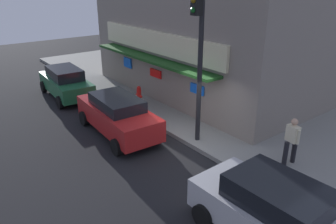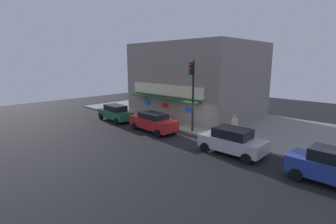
{
  "view_description": "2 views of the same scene",
  "coord_description": "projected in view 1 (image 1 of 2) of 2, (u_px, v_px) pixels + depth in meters",
  "views": [
    {
      "loc": [
        8.45,
        -7.28,
        5.93
      ],
      "look_at": [
        -0.88,
        -0.09,
        1.07
      ],
      "focal_mm": 34.52,
      "sensor_mm": 36.0,
      "label": 1
    },
    {
      "loc": [
        12.98,
        -15.34,
        5.8
      ],
      "look_at": [
        -1.97,
        -0.14,
        1.55
      ],
      "focal_mm": 26.77,
      "sensor_mm": 36.0,
      "label": 2
    }
  ],
  "objects": [
    {
      "name": "sidewalk",
      "position": [
        273.0,
        108.0,
        15.76
      ],
      "size": [
        35.17,
        11.44,
        0.17
      ],
      "primitive_type": "cube",
      "color": "gray",
      "rests_on": "ground_plane"
    },
    {
      "name": "fire_hydrant",
      "position": [
        139.0,
        95.0,
        16.08
      ],
      "size": [
        0.47,
        0.23,
        0.88
      ],
      "color": "red",
      "rests_on": "sidewalk"
    },
    {
      "name": "trash_can",
      "position": [
        176.0,
        94.0,
        16.05
      ],
      "size": [
        0.54,
        0.54,
        0.94
      ],
      "primitive_type": "cylinder",
      "color": "#2D2D2D",
      "rests_on": "sidewalk"
    },
    {
      "name": "parked_car_silver",
      "position": [
        275.0,
        213.0,
        7.56
      ],
      "size": [
        4.15,
        2.14,
        1.68
      ],
      "color": "#B7B7BC",
      "rests_on": "ground_plane"
    },
    {
      "name": "pedestrian",
      "position": [
        292.0,
        140.0,
        10.57
      ],
      "size": [
        0.56,
        0.58,
        1.65
      ],
      "color": "black",
      "rests_on": "sidewalk"
    },
    {
      "name": "traffic_light",
      "position": [
        199.0,
        44.0,
        11.08
      ],
      "size": [
        0.32,
        0.58,
        5.81
      ],
      "color": "black",
      "rests_on": "sidewalk"
    },
    {
      "name": "parked_car_red",
      "position": [
        117.0,
        115.0,
        13.1
      ],
      "size": [
        4.59,
        2.12,
        1.61
      ],
      "color": "#AD1E1E",
      "rests_on": "ground_plane"
    },
    {
      "name": "parked_car_green",
      "position": [
        66.0,
        82.0,
        17.27
      ],
      "size": [
        4.41,
        2.08,
        1.6
      ],
      "color": "#1E6038",
      "rests_on": "ground_plane"
    },
    {
      "name": "corner_building",
      "position": [
        228.0,
        18.0,
        17.83
      ],
      "size": [
        12.18,
        10.67,
        7.6
      ],
      "color": "gray",
      "rests_on": "sidewalk"
    },
    {
      "name": "ground_plane",
      "position": [
        184.0,
        144.0,
        12.56
      ],
      "size": [
        52.75,
        52.75,
        0.0
      ],
      "primitive_type": "plane",
      "color": "black"
    }
  ]
}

